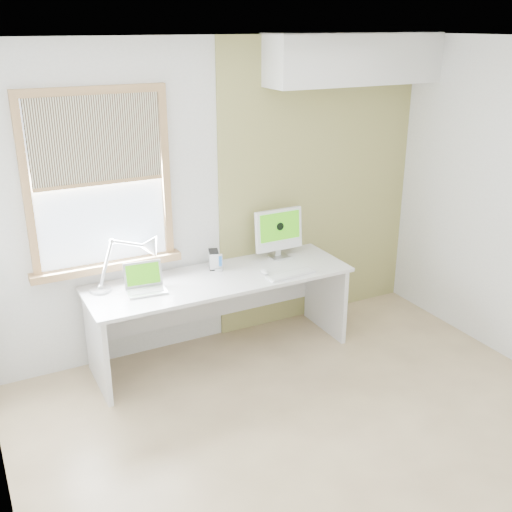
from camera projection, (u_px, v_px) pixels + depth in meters
room at (334, 265)px, 3.74m from camera, size 4.04×3.54×2.64m
accent_wall at (318, 184)px, 5.61m from camera, size 2.00×0.02×2.60m
soffit at (354, 59)px, 5.16m from camera, size 1.60×0.40×0.42m
window at (99, 183)px, 4.65m from camera, size 1.20×0.14×1.42m
desk at (218, 296)px, 5.14m from camera, size 2.20×0.70×0.73m
desk_lamp at (142, 254)px, 4.93m from camera, size 0.72×0.37×0.40m
laptop at (145, 284)px, 4.76m from camera, size 0.32×0.27×0.21m
phone_dock at (219, 266)px, 5.14m from camera, size 0.09×0.09×0.14m
external_drive at (214, 259)px, 5.17m from camera, size 0.11×0.14×0.16m
imac at (279, 231)px, 5.37m from camera, size 0.45×0.15×0.44m
keyboard at (291, 274)px, 5.05m from camera, size 0.44×0.16×0.02m
mouse at (265, 272)px, 5.08m from camera, size 0.08×0.12×0.03m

